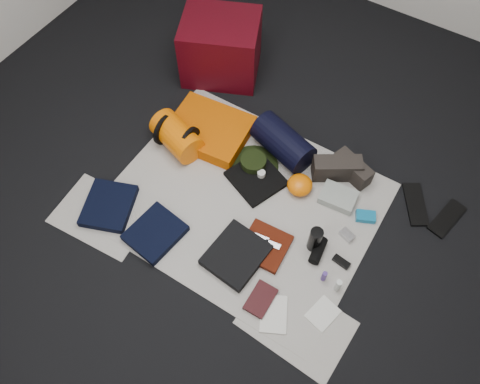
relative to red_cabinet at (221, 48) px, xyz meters
The scene contains 37 objects.
floor 1.19m from the red_cabinet, 50.11° to the right, with size 4.50×4.50×0.02m, color black.
newspaper_mat 1.19m from the red_cabinet, 50.11° to the right, with size 1.60×1.30×0.01m, color beige.
newspaper_sheet_front_left 1.46m from the red_cabinet, 88.11° to the right, with size 0.58×0.40×0.00m, color beige.
newspaper_sheet_front_right 1.99m from the red_cabinet, 44.94° to the right, with size 0.58×0.40×0.00m, color beige.
red_cabinet is the anchor object (origin of this frame).
sleeping_pad 0.64m from the red_cabinet, 64.97° to the right, with size 0.53×0.43×0.10m, color #D15702.
stuff_sack 0.77m from the red_cabinet, 79.65° to the right, with size 0.21×0.21×0.35m, color #EB6603.
sack_strap_left 0.76m from the red_cabinet, 87.14° to the right, with size 0.22×0.22×0.03m, color black.
sack_strap_right 0.80m from the red_cabinet, 72.50° to the right, with size 0.22×0.22×0.03m, color black.
navy_duffel 0.88m from the red_cabinet, 29.29° to the right, with size 0.22×0.22×0.41m, color black.
boonie_brim 0.94m from the red_cabinet, 43.80° to the right, with size 0.34×0.34×0.01m, color black.
boonie_crown 0.93m from the red_cabinet, 43.80° to the right, with size 0.17×0.17×0.07m, color black.
hiking_boot_left 1.23m from the red_cabinet, 19.45° to the right, with size 0.31×0.12×0.15m, color #2B2622.
hiking_boot_right 1.29m from the red_cabinet, 15.76° to the right, with size 0.27×0.10×0.13m, color #2B2622.
flip_flop_left 1.73m from the red_cabinet, 11.34° to the right, with size 0.11×0.31×0.02m, color black.
flip_flop_right 1.92m from the red_cabinet, ahead, with size 0.11×0.29×0.02m, color black.
trousers_navy_a 1.39m from the red_cabinet, 87.76° to the right, with size 0.29×0.33×0.05m, color black.
trousers_navy_b 1.45m from the red_cabinet, 73.21° to the right, with size 0.28×0.32×0.05m, color black.
trousers_charcoal 1.55m from the red_cabinet, 53.75° to the right, with size 0.30×0.34×0.05m, color black.
black_tshirt 1.04m from the red_cabinet, 44.30° to the right, with size 0.32×0.30×0.03m, color black.
red_shirt 1.51m from the red_cabinet, 47.03° to the right, with size 0.26×0.26×0.04m, color #4C1508.
orange_stuff_sack 1.19m from the red_cabinet, 32.10° to the right, with size 0.16×0.16×0.11m, color #EB6603.
first_aid_pouch 1.38m from the red_cabinet, 24.38° to the right, with size 0.22×0.16×0.05m, color gray.
water_bottle 1.58m from the red_cabinet, 36.62° to the right, with size 0.08×0.08×0.19m, color black.
speaker 1.63m from the red_cabinet, 36.36° to the right, with size 0.07×0.07×0.17m, color black.
compact_camera 1.61m from the red_cabinet, 28.74° to the right, with size 0.09×0.05×0.04m, color silver.
cyan_case 1.58m from the red_cabinet, 22.30° to the right, with size 0.12×0.08×0.04m, color #0F6B9A.
toiletry_purple 1.79m from the red_cabinet, 37.76° to the right, with size 0.03×0.03×0.09m, color #3F2578.
toiletry_clear 1.87m from the red_cabinet, 36.31° to the right, with size 0.03×0.03×0.10m, color silver.
paperback_book 1.82m from the red_cabinet, 50.01° to the right, with size 0.13×0.19×0.03m, color black.
map_booklet 1.91m from the red_cabinet, 48.26° to the right, with size 0.15×0.21×0.01m, color silver.
map_printout 1.98m from the red_cabinet, 40.34° to the right, with size 0.13×0.17×0.01m, color silver.
sunglasses 1.74m from the red_cabinet, 33.03° to the right, with size 0.11×0.04×0.03m, color black.
key_cluster 1.39m from the red_cabinet, 90.00° to the right, with size 0.07×0.07×0.01m, color silver.
tape_roll 1.03m from the red_cabinet, 42.30° to the right, with size 0.05×0.05×0.04m, color silver.
energy_bar_a 1.46m from the red_cabinet, 47.65° to the right, with size 0.10×0.04×0.01m, color silver.
energy_bar_b 1.52m from the red_cabinet, 45.40° to the right, with size 0.10×0.04×0.01m, color silver.
Camera 1 is at (0.76, -1.26, 2.58)m, focal length 35.00 mm.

